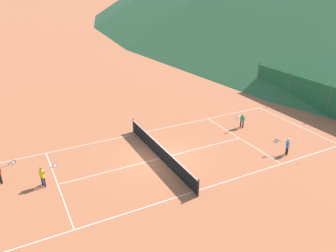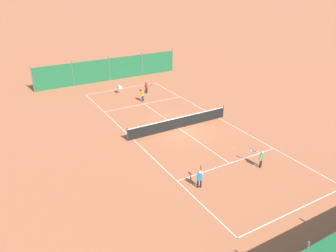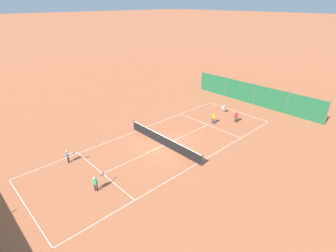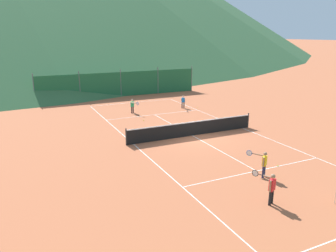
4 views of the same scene
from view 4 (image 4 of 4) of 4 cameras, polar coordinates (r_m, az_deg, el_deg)
The scene contains 12 objects.
ground_plane at distance 21.66m, azimuth 4.26°, elevation -1.68°, with size 600.00×600.00×0.00m, color #B7603D.
court_line_markings at distance 21.66m, azimuth 4.26°, elevation -1.67°, with size 8.25×23.85×0.01m.
tennis_net at distance 21.51m, azimuth 4.29°, elevation -0.41°, with size 9.18×0.08×1.06m.
windscreen_fence_far at distance 35.36m, azimuth -8.21°, elevation 7.21°, with size 17.28×0.08×2.90m.
player_near_baseline at distance 29.46m, azimuth 2.62°, elevation 4.38°, with size 0.73×0.84×1.13m.
player_far_service at distance 15.91m, azimuth 16.29°, elevation -6.10°, with size 0.55×1.04×1.25m.
player_far_baseline at distance 13.56m, azimuth 17.50°, elevation -10.01°, with size 0.43×1.10×1.29m.
player_near_service at distance 27.74m, azimuth -6.17°, elevation 3.64°, with size 0.45×1.02×1.18m.
tennis_ball_far_corner at distance 17.61m, azimuth 18.56°, elevation -6.57°, with size 0.07×0.07×0.07m, color #CCE033.
tennis_ball_service_box at distance 30.00m, azimuth 5.14°, elevation 3.30°, with size 0.07×0.07×0.07m, color #CCE033.
tennis_ball_near_corner at distance 25.33m, azimuth -4.25°, elevation 0.99°, with size 0.07×0.07×0.07m, color #CCE033.
alpine_chalet at distance 52.17m, azimuth -25.76°, elevation 13.55°, with size 13.00×10.00×11.20m.
Camera 4 is at (-10.25, -17.94, 6.48)m, focal length 35.00 mm.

